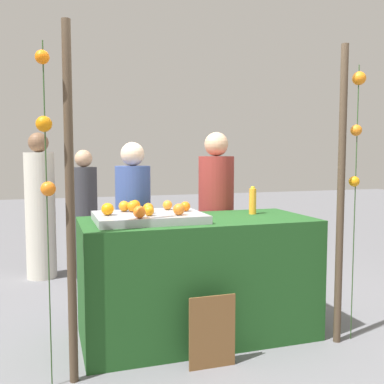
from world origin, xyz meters
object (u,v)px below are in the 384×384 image
(vendor_left, at_px, (133,235))
(juice_bottle, at_px, (253,201))
(orange_1, at_px, (167,205))
(vendor_right, at_px, (216,226))
(chalkboard_sign, at_px, (212,332))
(orange_0, at_px, (135,205))
(stall_counter, at_px, (198,277))

(vendor_left, bearing_deg, juice_bottle, -28.69)
(orange_1, xyz_separation_m, vendor_right, (0.59, 0.44, -0.27))
(chalkboard_sign, height_order, vendor_left, vendor_left)
(vendor_left, bearing_deg, orange_1, -67.16)
(orange_0, bearing_deg, vendor_right, 25.96)
(vendor_right, bearing_deg, orange_0, -154.04)
(stall_counter, xyz_separation_m, vendor_left, (-0.40, 0.62, 0.25))
(orange_0, xyz_separation_m, vendor_right, (0.85, 0.41, -0.28))
(vendor_left, xyz_separation_m, vendor_right, (0.78, -0.03, 0.05))
(orange_1, distance_m, juice_bottle, 0.74)
(stall_counter, height_order, vendor_right, vendor_right)
(stall_counter, height_order, orange_0, orange_0)
(chalkboard_sign, bearing_deg, juice_bottle, 47.28)
(stall_counter, bearing_deg, orange_1, 142.17)
(vendor_left, bearing_deg, vendor_right, -2.00)
(stall_counter, xyz_separation_m, chalkboard_sign, (-0.08, -0.55, -0.23))
(juice_bottle, distance_m, vendor_right, 0.58)
(orange_1, bearing_deg, orange_0, 174.65)
(stall_counter, distance_m, juice_bottle, 0.80)
(stall_counter, distance_m, chalkboard_sign, 0.60)
(juice_bottle, distance_m, chalkboard_sign, 1.22)
(orange_0, height_order, juice_bottle, juice_bottle)
(chalkboard_sign, xyz_separation_m, vendor_left, (-0.32, 1.18, 0.48))
(orange_1, height_order, vendor_left, vendor_left)
(stall_counter, bearing_deg, vendor_right, 57.30)
(orange_1, distance_m, vendor_left, 0.60)
(stall_counter, distance_m, vendor_left, 0.78)
(juice_bottle, xyz_separation_m, vendor_left, (-0.93, 0.51, -0.33))
(stall_counter, distance_m, orange_0, 0.76)
(orange_1, height_order, vendor_right, vendor_right)
(orange_1, relative_size, vendor_left, 0.05)
(juice_bottle, height_order, vendor_right, vendor_right)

